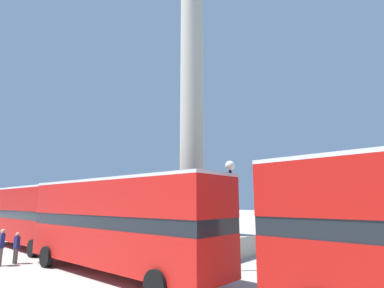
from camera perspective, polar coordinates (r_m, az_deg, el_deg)
The scene contains 7 objects.
ground_plane at distance 18.83m, azimuth 0.00°, elevation -20.73°, with size 200.00×200.00×0.00m, color #ADA89E.
monument_column at distance 18.84m, azimuth 0.00°, elevation -1.32°, with size 5.62×5.62×23.34m.
bus_b at distance 14.50m, azimuth -14.06°, elevation -14.02°, with size 11.50×2.87×4.21m.
bus_c at distance 24.70m, azimuth -28.01°, elevation -11.67°, with size 10.70×3.06×4.26m.
street_lamp at distance 15.00m, azimuth 7.41°, elevation -10.73°, with size 0.48×0.48×5.21m.
pedestrian_near_lamp at distance 18.89m, azimuth -32.50°, elevation -15.85°, with size 0.51×0.28×1.81m.
pedestrian_by_plinth at distance 19.15m, azimuth -30.46°, elevation -16.48°, with size 0.42×0.21×1.59m.
Camera 1 is at (11.92, -14.23, 3.16)m, focal length 28.00 mm.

